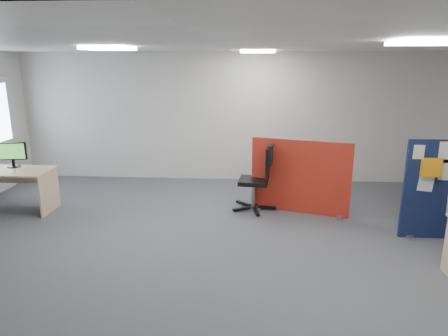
# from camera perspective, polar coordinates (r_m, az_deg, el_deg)

# --- Properties ---
(floor) EXTENTS (9.00, 9.00, 0.00)m
(floor) POSITION_cam_1_polar(r_m,az_deg,el_deg) (5.52, -0.74, -11.98)
(floor) COLOR #4E5156
(floor) RESTS_ON ground
(ceiling) EXTENTS (9.00, 7.00, 0.02)m
(ceiling) POSITION_cam_1_polar(r_m,az_deg,el_deg) (4.92, -0.85, 17.29)
(ceiling) COLOR white
(ceiling) RESTS_ON wall_back
(wall_back) EXTENTS (9.00, 0.02, 2.70)m
(wall_back) POSITION_cam_1_polar(r_m,az_deg,el_deg) (8.49, 1.12, 7.18)
(wall_back) COLOR silver
(wall_back) RESTS_ON floor
(ceiling_lights) EXTENTS (4.10, 4.10, 0.04)m
(ceiling_lights) POSITION_cam_1_polar(r_m,az_deg,el_deg) (5.57, 3.30, 16.69)
(ceiling_lights) COLOR white
(ceiling_lights) RESTS_ON ceiling
(red_divider) EXTENTS (1.61, 0.53, 1.25)m
(red_divider) POSITION_cam_1_polar(r_m,az_deg,el_deg) (6.82, 10.78, -1.35)
(red_divider) COLOR #AF2F16
(red_divider) RESTS_ON floor
(second_desk) EXTENTS (1.41, 0.71, 0.73)m
(second_desk) POSITION_cam_1_polar(r_m,az_deg,el_deg) (7.73, -28.17, -1.52)
(second_desk) COLOR #D7B78A
(second_desk) RESTS_ON floor
(monitor_second) EXTENTS (0.47, 0.22, 0.43)m
(monitor_second) POSITION_cam_1_polar(r_m,az_deg,el_deg) (7.78, -28.01, 1.82)
(monitor_second) COLOR black
(monitor_second) RESTS_ON second_desk
(office_chair) EXTENTS (0.75, 0.76, 1.15)m
(office_chair) POSITION_cam_1_polar(r_m,az_deg,el_deg) (6.83, 5.28, -0.76)
(office_chair) COLOR black
(office_chair) RESTS_ON floor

